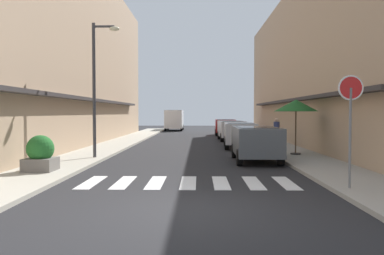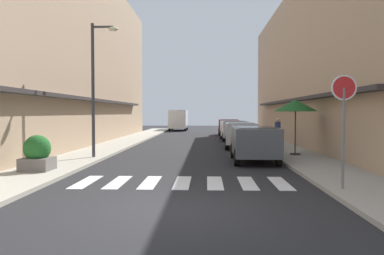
% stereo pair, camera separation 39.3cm
% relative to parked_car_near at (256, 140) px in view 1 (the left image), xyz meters
% --- Properties ---
extents(ground_plane, '(80.51, 80.51, 0.00)m').
position_rel_parked_car_near_xyz_m(ground_plane, '(-2.70, 6.36, -0.92)').
color(ground_plane, '#232326').
extents(sidewalk_left, '(2.32, 51.23, 0.12)m').
position_rel_parked_car_near_xyz_m(sidewalk_left, '(-7.61, 6.36, -0.86)').
color(sidewalk_left, '#ADA899').
rests_on(sidewalk_left, ground_plane).
extents(sidewalk_right, '(2.32, 51.23, 0.12)m').
position_rel_parked_car_near_xyz_m(sidewalk_right, '(2.21, 6.36, -0.86)').
color(sidewalk_right, '#9E998E').
rests_on(sidewalk_right, ground_plane).
extents(building_row_left, '(5.50, 34.94, 11.54)m').
position_rel_parked_car_near_xyz_m(building_row_left, '(-11.27, 7.19, 4.85)').
color(building_row_left, tan).
rests_on(building_row_left, ground_plane).
extents(building_row_right, '(5.50, 34.94, 9.98)m').
position_rel_parked_car_near_xyz_m(building_row_right, '(5.87, 7.19, 4.07)').
color(building_row_right, tan).
rests_on(building_row_right, ground_plane).
extents(crosswalk, '(6.15, 2.20, 0.01)m').
position_rel_parked_car_near_xyz_m(crosswalk, '(-2.70, -5.06, -0.91)').
color(crosswalk, silver).
rests_on(crosswalk, ground_plane).
extents(parked_car_near, '(1.86, 4.13, 1.47)m').
position_rel_parked_car_near_xyz_m(parked_car_near, '(0.00, 0.00, 0.00)').
color(parked_car_near, '#4C5156').
rests_on(parked_car_near, ground_plane).
extents(parked_car_mid, '(1.95, 4.04, 1.47)m').
position_rel_parked_car_near_xyz_m(parked_car_mid, '(0.00, 6.37, -0.00)').
color(parked_car_mid, silver).
rests_on(parked_car_mid, ground_plane).
extents(parked_car_far, '(1.87, 4.45, 1.47)m').
position_rel_parked_car_near_xyz_m(parked_car_far, '(0.00, 12.50, 0.00)').
color(parked_car_far, silver).
rests_on(parked_car_far, ground_plane).
extents(parked_car_distant, '(1.88, 3.97, 1.47)m').
position_rel_parked_car_near_xyz_m(parked_car_distant, '(0.00, 19.19, -0.00)').
color(parked_car_distant, maroon).
rests_on(parked_car_distant, ground_plane).
extents(delivery_van, '(2.01, 5.40, 2.37)m').
position_rel_parked_car_near_xyz_m(delivery_van, '(-5.25, 29.05, 0.48)').
color(delivery_van, silver).
rests_on(delivery_van, ground_plane).
extents(round_street_sign, '(0.65, 0.07, 2.89)m').
position_rel_parked_car_near_xyz_m(round_street_sign, '(1.47, -6.40, 1.41)').
color(round_street_sign, slate).
rests_on(round_street_sign, sidewalk_right).
extents(street_lamp, '(1.19, 0.28, 5.79)m').
position_rel_parked_car_near_xyz_m(street_lamp, '(-6.75, 0.43, 2.71)').
color(street_lamp, '#38383D').
rests_on(street_lamp, sidewalk_left).
extents(cafe_umbrella, '(2.03, 2.03, 2.55)m').
position_rel_parked_car_near_xyz_m(cafe_umbrella, '(2.11, 1.79, 1.46)').
color(cafe_umbrella, '#262626').
rests_on(cafe_umbrella, sidewalk_right).
extents(planter_corner, '(0.96, 0.96, 1.19)m').
position_rel_parked_car_near_xyz_m(planter_corner, '(-7.67, -3.56, -0.25)').
color(planter_corner, slate).
rests_on(planter_corner, sidewalk_left).
extents(pedestrian_walking_near, '(0.34, 0.34, 1.63)m').
position_rel_parked_car_near_xyz_m(pedestrian_walking_near, '(2.12, 6.34, 0.05)').
color(pedestrian_walking_near, '#282B33').
rests_on(pedestrian_walking_near, sidewalk_right).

